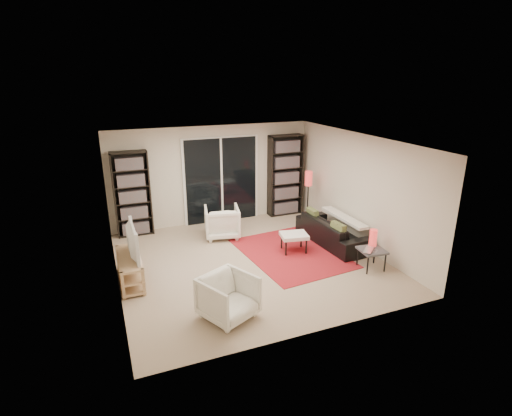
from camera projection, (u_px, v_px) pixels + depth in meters
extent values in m
plane|color=#C0A88F|center=(250.00, 261.00, 7.98)|extent=(5.00, 5.00, 0.00)
cube|color=beige|center=(213.00, 175.00, 9.79)|extent=(5.00, 0.02, 2.40)
cube|color=beige|center=(317.00, 257.00, 5.40)|extent=(5.00, 0.02, 2.40)
cube|color=beige|center=(111.00, 222.00, 6.70)|extent=(0.02, 5.00, 2.40)
cube|color=beige|center=(359.00, 191.00, 8.48)|extent=(0.02, 5.00, 2.40)
cube|color=white|center=(249.00, 141.00, 7.21)|extent=(5.00, 5.00, 0.02)
cube|color=white|center=(221.00, 180.00, 9.88)|extent=(1.92, 0.06, 2.16)
cube|color=black|center=(222.00, 181.00, 9.85)|extent=(1.80, 0.02, 2.10)
cube|color=white|center=(222.00, 181.00, 9.84)|extent=(0.05, 0.02, 2.10)
cube|color=black|center=(132.00, 194.00, 9.02)|extent=(0.80, 0.30, 1.95)
cube|color=#974230|center=(132.00, 194.00, 9.01)|extent=(0.70, 0.22, 1.85)
cube|color=black|center=(285.00, 175.00, 10.37)|extent=(0.90, 0.30, 2.10)
cube|color=#974230|center=(286.00, 176.00, 10.35)|extent=(0.80, 0.22, 2.00)
cube|color=tan|center=(129.00, 258.00, 7.03)|extent=(0.39, 1.21, 0.04)
cube|color=tan|center=(130.00, 269.00, 7.11)|extent=(0.39, 1.21, 0.03)
cube|color=tan|center=(131.00, 279.00, 7.17)|extent=(0.39, 1.21, 0.04)
cube|color=tan|center=(123.00, 286.00, 6.55)|extent=(0.05, 0.05, 0.50)
cube|color=tan|center=(118.00, 258.00, 7.55)|extent=(0.05, 0.05, 0.50)
cube|color=tan|center=(144.00, 282.00, 6.67)|extent=(0.05, 0.05, 0.50)
cube|color=tan|center=(136.00, 255.00, 7.66)|extent=(0.05, 0.05, 0.50)
imported|color=black|center=(128.00, 241.00, 6.94)|extent=(0.14, 1.02, 0.58)
cube|color=#AA1C24|center=(291.00, 253.00, 8.34)|extent=(2.01, 2.58, 0.01)
imported|color=black|center=(333.00, 231.00, 8.76)|extent=(0.85, 1.96, 0.56)
imported|color=white|center=(222.00, 222.00, 9.09)|extent=(0.91, 0.93, 0.71)
imported|color=white|center=(228.00, 297.00, 6.04)|extent=(0.98, 0.99, 0.69)
cube|color=white|center=(294.00, 236.00, 8.31)|extent=(0.62, 0.54, 0.08)
cylinder|color=black|center=(286.00, 249.00, 8.17)|extent=(0.04, 0.04, 0.32)
cylinder|color=black|center=(282.00, 242.00, 8.50)|extent=(0.04, 0.04, 0.32)
cylinder|color=black|center=(306.00, 247.00, 8.24)|extent=(0.04, 0.04, 0.32)
cylinder|color=black|center=(301.00, 240.00, 8.58)|extent=(0.04, 0.04, 0.32)
cube|color=#47484D|center=(372.00, 250.00, 7.56)|extent=(0.51, 0.51, 0.04)
cylinder|color=black|center=(368.00, 265.00, 7.41)|extent=(0.03, 0.03, 0.38)
cylinder|color=black|center=(358.00, 257.00, 7.74)|extent=(0.03, 0.03, 0.38)
cylinder|color=black|center=(385.00, 262.00, 7.50)|extent=(0.03, 0.03, 0.38)
cylinder|color=black|center=(374.00, 254.00, 7.84)|extent=(0.03, 0.03, 0.38)
imported|color=silver|center=(371.00, 251.00, 7.47)|extent=(0.41, 0.40, 0.03)
cylinder|color=red|center=(373.00, 238.00, 7.67)|extent=(0.15, 0.15, 0.33)
cylinder|color=black|center=(307.00, 222.00, 10.08)|extent=(0.20, 0.20, 0.03)
cylinder|color=black|center=(308.00, 203.00, 9.92)|extent=(0.03, 0.03, 0.99)
cylinder|color=red|center=(309.00, 178.00, 9.72)|extent=(0.18, 0.18, 0.36)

